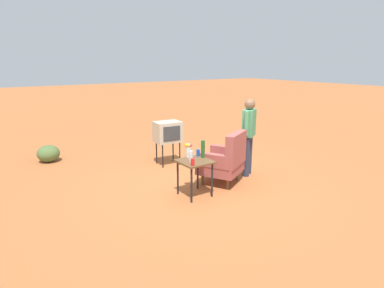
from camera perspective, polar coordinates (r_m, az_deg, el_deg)
name	(u,v)px	position (r m, az deg, el deg)	size (l,w,h in m)	color
ground_plane	(208,183)	(6.54, 2.83, -6.98)	(60.00, 60.00, 0.00)	#AD6033
armchair	(225,160)	(6.42, 5.90, -2.76)	(1.04, 1.05, 1.06)	brown
side_table	(195,166)	(5.79, 0.50, -3.91)	(0.56, 0.56, 0.67)	black
tv_on_stand	(168,132)	(7.53, -4.32, 2.11)	(0.64, 0.49, 1.03)	black
person_standing	(249,132)	(6.87, 9.99, 2.06)	(0.49, 0.38, 1.64)	#2D3347
bottle_short_clear	(191,156)	(5.65, -0.18, -2.22)	(0.06, 0.06, 0.20)	silver
soda_can_red	(193,162)	(5.48, 0.11, -3.19)	(0.07, 0.07, 0.12)	red
soda_can_blue	(198,153)	(6.03, 1.07, -1.54)	(0.07, 0.07, 0.12)	blue
bottle_wine_green	(203,149)	(5.91, 1.94, -0.87)	(0.07, 0.07, 0.32)	#1E5623
flower_vase	(188,149)	(5.92, -0.65, -0.98)	(0.15, 0.09, 0.27)	silver
shrub_mid	(48,153)	(8.60, -24.07, -1.54)	(0.53, 0.53, 0.41)	#516B38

